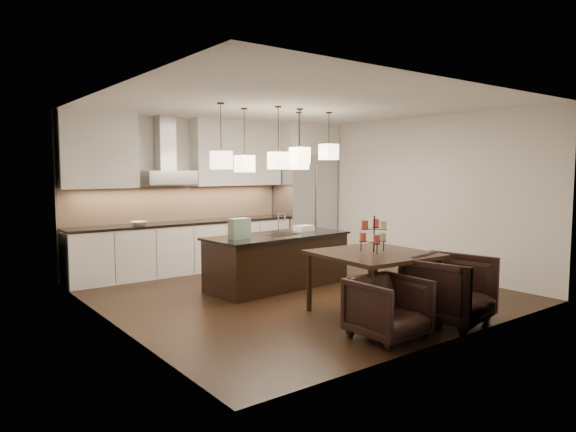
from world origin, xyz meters
TOP-DOWN VIEW (x-y plane):
  - floor at (0.00, 0.00)m, footprint 5.50×5.50m
  - ceiling at (0.00, 0.00)m, footprint 5.50×5.50m
  - wall_back at (0.00, 2.76)m, footprint 5.50×0.02m
  - wall_front at (0.00, -2.76)m, footprint 5.50×0.02m
  - wall_left at (-2.76, 0.00)m, footprint 0.02×5.50m
  - wall_right at (2.76, 0.00)m, footprint 0.02×5.50m
  - refrigerator at (2.10, 2.38)m, footprint 1.20×0.72m
  - fridge_panel at (2.10, 2.38)m, footprint 1.26×0.72m
  - lower_cabinets at (-0.62, 2.43)m, footprint 4.21×0.62m
  - countertop at (-0.62, 2.43)m, footprint 4.21×0.66m
  - backsplash at (-0.62, 2.73)m, footprint 4.21×0.02m
  - upper_cab_left at (-2.10, 2.57)m, footprint 1.25×0.35m
  - upper_cab_right at (0.55, 2.57)m, footprint 1.85×0.35m
  - hood_canopy at (-0.93, 2.48)m, footprint 0.90×0.52m
  - hood_chimney at (-0.93, 2.59)m, footprint 0.30×0.28m
  - fruit_bowl at (-1.52, 2.38)m, footprint 0.26×0.26m
  - island_body at (0.01, 0.48)m, footprint 2.33×1.07m
  - island_top at (0.01, 0.48)m, footprint 2.41×1.15m
  - faucet at (0.09, 0.58)m, footprint 0.11×0.22m
  - tote_bag at (-0.75, 0.41)m, footprint 0.32×0.19m
  - food_container at (0.65, 0.62)m, footprint 0.32×0.24m
  - dining_table at (0.07, -1.53)m, footprint 1.42×1.42m
  - candelabra at (0.07, -1.53)m, footprint 0.41×0.41m
  - candle_a at (0.22, -1.54)m, footprint 0.09×0.09m
  - candle_b at (0.00, -1.39)m, footprint 0.09×0.09m
  - candle_c at (-0.01, -1.65)m, footprint 0.09×0.09m
  - candle_d at (0.19, -1.44)m, footprint 0.09×0.09m
  - candle_e at (-0.07, -1.50)m, footprint 0.09×0.09m
  - candle_f at (0.08, -1.67)m, footprint 0.09×0.09m
  - armchair_left at (-0.51, -2.30)m, footprint 0.73×0.76m
  - armchair_right at (0.51, -2.36)m, footprint 1.05×1.07m
  - pendant_a at (-1.04, 0.40)m, footprint 0.24×0.24m
  - pendant_b at (-0.44, 0.73)m, footprint 0.24×0.24m
  - pendant_c at (0.29, 0.28)m, footprint 0.24×0.24m
  - pendant_d at (0.56, 0.64)m, footprint 0.24×0.24m
  - pendant_e at (0.97, 0.37)m, footprint 0.24×0.24m
  - pendant_f at (-0.16, 0.24)m, footprint 0.24×0.24m

SIDE VIEW (x-z plane):
  - floor at x=0.00m, z-range -0.02..0.00m
  - armchair_left at x=-0.51m, z-range 0.00..0.68m
  - island_body at x=0.01m, z-range 0.00..0.80m
  - dining_table at x=0.07m, z-range 0.00..0.81m
  - armchair_right at x=0.51m, z-range 0.00..0.83m
  - lower_cabinets at x=-0.62m, z-range 0.00..0.88m
  - island_top at x=0.01m, z-range 0.80..0.83m
  - food_container at x=0.65m, z-range 0.83..0.92m
  - countertop at x=-0.62m, z-range 0.88..0.92m
  - fruit_bowl at x=-1.52m, z-range 0.92..0.98m
  - tote_bag at x=-0.75m, z-range 0.83..1.14m
  - candle_a at x=0.22m, z-range 0.94..1.05m
  - candle_b at x=0.00m, z-range 0.94..1.05m
  - candle_c at x=-0.01m, z-range 0.94..1.05m
  - faucet at x=0.09m, z-range 0.83..1.18m
  - candelabra at x=0.07m, z-range 0.81..1.28m
  - refrigerator at x=2.10m, z-range 0.00..2.15m
  - candle_d at x=0.19m, z-range 1.11..1.22m
  - candle_e at x=-0.07m, z-range 1.11..1.22m
  - candle_f at x=0.08m, z-range 1.11..1.22m
  - backsplash at x=-0.62m, z-range 0.92..1.55m
  - wall_back at x=0.00m, z-range 0.00..2.80m
  - wall_front at x=0.00m, z-range 0.00..2.80m
  - wall_left at x=-2.76m, z-range 0.00..2.80m
  - wall_right at x=2.76m, z-range 0.00..2.80m
  - hood_canopy at x=-0.93m, z-range 1.60..1.84m
  - pendant_b at x=-0.44m, z-range 1.82..2.08m
  - pendant_d at x=0.56m, z-range 1.86..2.12m
  - pendant_a at x=-1.04m, z-range 1.86..2.12m
  - pendant_f at x=-0.16m, z-range 1.86..2.12m
  - pendant_c at x=0.29m, z-range 1.95..2.21m
  - pendant_e at x=0.97m, z-range 2.02..2.28m
  - upper_cab_left at x=-2.10m, z-range 1.55..2.80m
  - upper_cab_right at x=0.55m, z-range 1.55..2.80m
  - hood_chimney at x=-0.93m, z-range 1.84..2.80m
  - fridge_panel at x=2.10m, z-range 2.15..2.80m
  - ceiling at x=0.00m, z-range 2.80..2.82m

